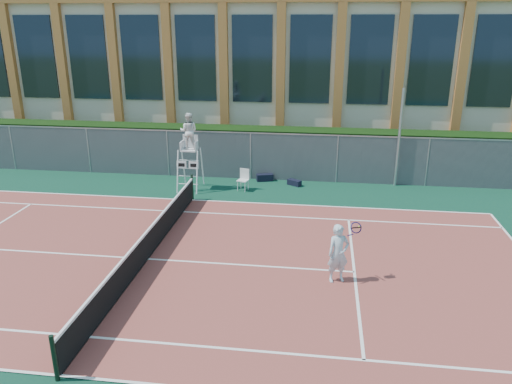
# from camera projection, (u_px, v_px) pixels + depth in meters

# --- Properties ---
(ground) EXTENTS (120.00, 120.00, 0.00)m
(ground) POSITION_uv_depth(u_px,v_px,m) (148.00, 260.00, 15.68)
(ground) COLOR #233814
(apron) EXTENTS (36.00, 20.00, 0.01)m
(apron) POSITION_uv_depth(u_px,v_px,m) (158.00, 246.00, 16.62)
(apron) COLOR #0C3629
(apron) RESTS_ON ground
(tennis_court) EXTENTS (23.77, 10.97, 0.02)m
(tennis_court) POSITION_uv_depth(u_px,v_px,m) (148.00, 259.00, 15.68)
(tennis_court) COLOR brown
(tennis_court) RESTS_ON apron
(tennis_net) EXTENTS (0.10, 11.30, 1.10)m
(tennis_net) POSITION_uv_depth(u_px,v_px,m) (147.00, 244.00, 15.51)
(tennis_net) COLOR black
(tennis_net) RESTS_ON ground
(fence) EXTENTS (40.00, 0.06, 2.20)m
(fence) POSITION_uv_depth(u_px,v_px,m) (209.00, 155.00, 23.57)
(fence) COLOR #595E60
(fence) RESTS_ON ground
(hedge) EXTENTS (40.00, 1.40, 2.20)m
(hedge) POSITION_uv_depth(u_px,v_px,m) (214.00, 149.00, 24.69)
(hedge) COLOR black
(hedge) RESTS_ON ground
(building) EXTENTS (45.00, 10.60, 8.22)m
(building) POSITION_uv_depth(u_px,v_px,m) (240.00, 71.00, 31.14)
(building) COLOR beige
(building) RESTS_ON ground
(steel_pole) EXTENTS (0.12, 0.12, 4.39)m
(steel_pole) POSITION_uv_depth(u_px,v_px,m) (399.00, 138.00, 22.02)
(steel_pole) COLOR #9EA0A5
(steel_pole) RESTS_ON ground
(umpire_chair) EXTENTS (0.96, 1.48, 3.44)m
(umpire_chair) POSITION_uv_depth(u_px,v_px,m) (189.00, 133.00, 21.52)
(umpire_chair) COLOR white
(umpire_chair) RESTS_ON ground
(plastic_chair) EXTENTS (0.54, 0.54, 0.95)m
(plastic_chair) POSITION_uv_depth(u_px,v_px,m) (244.00, 178.00, 21.96)
(plastic_chair) COLOR silver
(plastic_chair) RESTS_ON apron
(sports_bag_near) EXTENTS (0.81, 0.51, 0.32)m
(sports_bag_near) POSITION_uv_depth(u_px,v_px,m) (265.00, 177.00, 23.31)
(sports_bag_near) COLOR black
(sports_bag_near) RESTS_ON apron
(sports_bag_far) EXTENTS (0.69, 0.58, 0.26)m
(sports_bag_far) POSITION_uv_depth(u_px,v_px,m) (294.00, 183.00, 22.69)
(sports_bag_far) COLOR black
(sports_bag_far) RESTS_ON apron
(tennis_player) EXTENTS (1.02, 0.75, 1.74)m
(tennis_player) POSITION_uv_depth(u_px,v_px,m) (338.00, 253.00, 14.10)
(tennis_player) COLOR silver
(tennis_player) RESTS_ON tennis_court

